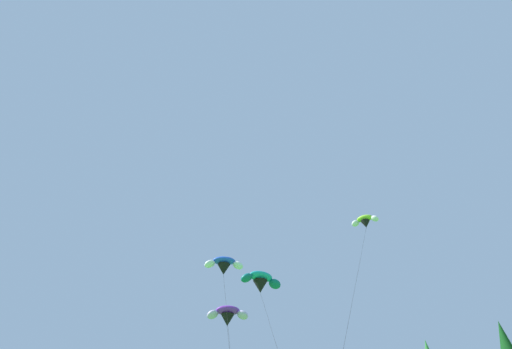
% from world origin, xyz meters
% --- Properties ---
extents(parafoil_kite_high_blue_white, '(5.90, 8.41, 15.16)m').
position_xyz_m(parafoil_kite_high_blue_white, '(-7.57, 35.92, 16.03)').
color(parafoil_kite_high_blue_white, blue).
extents(parafoil_kite_mid_teal, '(6.18, 9.52, 13.18)m').
position_xyz_m(parafoil_kite_mid_teal, '(-4.17, 35.09, 13.93)').
color(parafoil_kite_mid_teal, teal).
extents(parafoil_kite_far_purple, '(6.24, 10.49, 11.76)m').
position_xyz_m(parafoil_kite_far_purple, '(-7.83, 38.03, 12.54)').
color(parafoil_kite_far_purple, purple).
extents(parafoil_kite_low_lime_white, '(5.34, 16.21, 21.07)m').
position_xyz_m(parafoil_kite_low_lime_white, '(4.42, 42.67, 21.97)').
color(parafoil_kite_low_lime_white, '#93D633').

